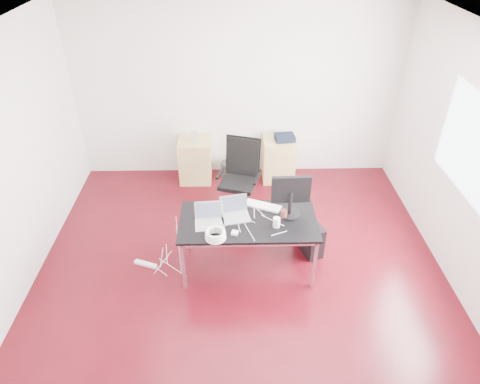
{
  "coord_description": "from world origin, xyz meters",
  "views": [
    {
      "loc": [
        -0.09,
        -3.77,
        3.78
      ],
      "look_at": [
        0.0,
        0.55,
        0.85
      ],
      "focal_mm": 32.0,
      "sensor_mm": 36.0,
      "label": 1
    }
  ],
  "objects_px": {
    "pc_tower": "(309,236)",
    "office_chair": "(240,174)",
    "filing_cabinet_left": "(195,160)",
    "desk": "(248,224)",
    "filing_cabinet_right": "(278,159)"
  },
  "relations": [
    {
      "from": "desk",
      "to": "filing_cabinet_right",
      "type": "height_order",
      "value": "desk"
    },
    {
      "from": "desk",
      "to": "pc_tower",
      "type": "distance_m",
      "value": 0.97
    },
    {
      "from": "pc_tower",
      "to": "filing_cabinet_right",
      "type": "bearing_deg",
      "value": 76.54
    },
    {
      "from": "filing_cabinet_left",
      "to": "pc_tower",
      "type": "height_order",
      "value": "filing_cabinet_left"
    },
    {
      "from": "desk",
      "to": "filing_cabinet_right",
      "type": "relative_size",
      "value": 2.29
    },
    {
      "from": "office_chair",
      "to": "filing_cabinet_right",
      "type": "distance_m",
      "value": 1.1
    },
    {
      "from": "filing_cabinet_left",
      "to": "pc_tower",
      "type": "relative_size",
      "value": 1.56
    },
    {
      "from": "office_chair",
      "to": "filing_cabinet_right",
      "type": "xyz_separation_m",
      "value": [
        0.64,
        0.85,
        -0.26
      ]
    },
    {
      "from": "office_chair",
      "to": "pc_tower",
      "type": "bearing_deg",
      "value": -30.12
    },
    {
      "from": "filing_cabinet_left",
      "to": "filing_cabinet_right",
      "type": "relative_size",
      "value": 1.0
    },
    {
      "from": "pc_tower",
      "to": "office_chair",
      "type": "bearing_deg",
      "value": 112.08
    },
    {
      "from": "desk",
      "to": "filing_cabinet_left",
      "type": "distance_m",
      "value": 2.25
    },
    {
      "from": "office_chair",
      "to": "filing_cabinet_left",
      "type": "xyz_separation_m",
      "value": [
        -0.7,
        0.85,
        -0.26
      ]
    },
    {
      "from": "desk",
      "to": "office_chair",
      "type": "distance_m",
      "value": 1.24
    },
    {
      "from": "desk",
      "to": "office_chair",
      "type": "xyz_separation_m",
      "value": [
        -0.07,
        1.24,
        -0.07
      ]
    }
  ]
}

